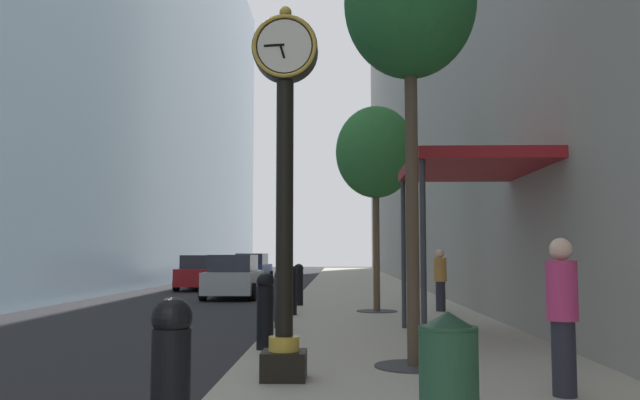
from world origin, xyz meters
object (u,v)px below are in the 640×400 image
(bollard_fourth, at_px, (281,297))
(pedestrian_by_clock, at_px, (562,311))
(bollard_third, at_px, (265,309))
(street_tree_near, at_px, (410,8))
(car_red_near, at_px, (204,273))
(car_blue_far, at_px, (253,268))
(car_silver_mid, at_px, (234,277))
(bollard_sixth, at_px, (299,284))
(bollard_fifth, at_px, (291,289))
(pedestrian_walking, at_px, (440,278))
(street_tree_mid_near, at_px, (376,153))
(street_clock, at_px, (285,170))
(bollard_nearest, at_px, (171,381))
(trash_bin, at_px, (449,370))

(bollard_fourth, xyz_separation_m, pedestrian_by_clock, (3.67, -6.43, 0.27))
(bollard_third, xyz_separation_m, street_tree_near, (2.24, -1.57, 4.44))
(car_red_near, height_order, car_blue_far, car_blue_far)
(car_silver_mid, bearing_deg, car_red_near, 112.31)
(bollard_sixth, xyz_separation_m, street_tree_near, (2.24, -10.66, 4.44))
(bollard_fifth, bearing_deg, car_red_near, 110.20)
(bollard_third, height_order, bollard_fourth, same)
(street_tree_near, xyz_separation_m, pedestrian_walking, (1.73, 8.75, -4.20))
(pedestrian_by_clock, bearing_deg, car_red_near, 110.61)
(bollard_third, xyz_separation_m, bollard_fourth, (0.00, 3.03, 0.00))
(bollard_third, distance_m, car_blue_far, 28.33)
(car_red_near, bearing_deg, bollard_fourth, -73.18)
(car_blue_far, bearing_deg, street_tree_mid_near, -73.75)
(street_clock, height_order, bollard_nearest, street_clock)
(bollard_third, bearing_deg, trash_bin, -66.22)
(street_tree_near, distance_m, car_red_near, 23.25)
(bollard_sixth, xyz_separation_m, car_red_near, (-5.14, 10.94, -0.00))
(pedestrian_walking, distance_m, car_red_near, 15.76)
(bollard_fifth, height_order, pedestrian_by_clock, pedestrian_by_clock)
(bollard_third, relative_size, car_silver_mid, 0.27)
(bollard_nearest, relative_size, street_tree_mid_near, 0.22)
(pedestrian_walking, bearing_deg, bollard_third, -118.97)
(street_clock, height_order, bollard_fourth, street_clock)
(car_silver_mid, bearing_deg, street_tree_mid_near, -55.19)
(bollard_fourth, relative_size, bollard_fifth, 1.00)
(bollard_nearest, bearing_deg, bollard_fourth, 90.00)
(street_clock, bearing_deg, bollard_third, 101.52)
(street_clock, height_order, car_red_near, street_clock)
(street_tree_mid_near, xyz_separation_m, trash_bin, (-0.08, -11.98, -3.77))
(street_tree_mid_near, distance_m, car_blue_far, 22.16)
(street_tree_mid_near, bearing_deg, street_tree_near, -90.00)
(bollard_fourth, bearing_deg, car_red_near, 106.82)
(bollard_sixth, xyz_separation_m, pedestrian_walking, (3.97, -1.91, 0.24))
(bollard_fourth, height_order, bollard_sixth, same)
(street_tree_near, height_order, street_tree_mid_near, street_tree_near)
(street_clock, relative_size, pedestrian_by_clock, 2.75)
(bollard_nearest, distance_m, car_silver_mid, 20.55)
(street_clock, distance_m, car_silver_mid, 17.28)
(street_tree_mid_near, bearing_deg, car_red_near, 119.66)
(car_blue_far, bearing_deg, street_clock, -81.82)
(bollard_fifth, relative_size, bollard_sixth, 1.00)
(bollard_sixth, distance_m, street_tree_mid_near, 4.74)
(bollard_third, distance_m, car_red_near, 20.68)
(pedestrian_walking, bearing_deg, bollard_nearest, -106.71)
(trash_bin, relative_size, pedestrian_by_clock, 0.61)
(street_tree_mid_near, xyz_separation_m, pedestrian_by_clock, (1.43, -10.47, -3.39))
(bollard_fourth, height_order, pedestrian_by_clock, pedestrian_by_clock)
(bollard_fifth, height_order, pedestrian_walking, pedestrian_walking)
(bollard_nearest, relative_size, bollard_fourth, 1.00)
(bollard_third, relative_size, car_red_near, 0.28)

